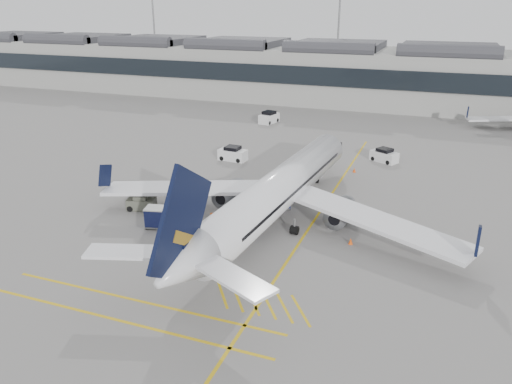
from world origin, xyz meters
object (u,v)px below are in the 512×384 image
(belt_loader, at_px, (247,200))
(ramp_agent_b, at_px, (212,222))
(pushback_tug, at_px, (142,203))
(baggage_cart_a, at_px, (284,201))
(ramp_agent_a, at_px, (264,200))
(airliner_main, at_px, (277,192))

(belt_loader, height_order, ramp_agent_b, belt_loader)
(pushback_tug, bearing_deg, baggage_cart_a, 5.39)
(belt_loader, distance_m, ramp_agent_a, 1.87)
(belt_loader, relative_size, ramp_agent_b, 2.61)
(airliner_main, relative_size, baggage_cart_a, 21.48)
(airliner_main, bearing_deg, ramp_agent_a, 133.05)
(belt_loader, xyz_separation_m, ramp_agent_a, (1.85, 0.13, 0.27))
(ramp_agent_b, xyz_separation_m, pushback_tug, (-9.18, 2.37, -0.27))
(ramp_agent_a, bearing_deg, belt_loader, 148.87)
(airliner_main, xyz_separation_m, belt_loader, (-4.22, 2.82, -2.54))
(belt_loader, bearing_deg, baggage_cart_a, 10.98)
(pushback_tug, bearing_deg, ramp_agent_b, -30.82)
(baggage_cart_a, bearing_deg, ramp_agent_b, -141.86)
(ramp_agent_a, xyz_separation_m, pushback_tug, (-11.75, -4.90, -0.18))
(airliner_main, bearing_deg, ramp_agent_b, -134.59)
(belt_loader, height_order, ramp_agent_a, belt_loader)
(belt_loader, height_order, baggage_cart_a, belt_loader)
(airliner_main, distance_m, pushback_tug, 14.47)
(baggage_cart_a, xyz_separation_m, pushback_tug, (-13.68, -5.46, -0.15))
(baggage_cart_a, bearing_deg, ramp_agent_a, 174.04)
(airliner_main, height_order, ramp_agent_a, airliner_main)
(baggage_cart_a, distance_m, ramp_agent_b, 9.03)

